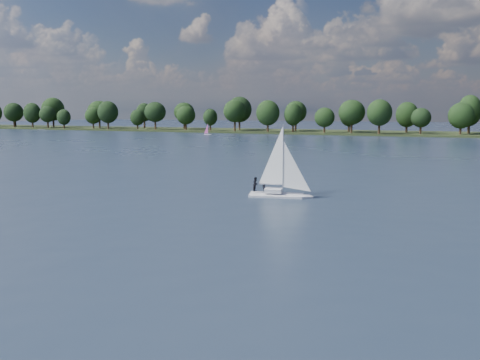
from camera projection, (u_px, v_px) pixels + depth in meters
name	position (u px, v px, depth m)	size (l,w,h in m)	color
ground	(378.00, 157.00, 115.23)	(700.00, 700.00, 0.00)	#233342
far_shore	(423.00, 135.00, 217.03)	(660.00, 40.00, 1.50)	black
sailboat	(277.00, 176.00, 61.44)	(6.90, 3.09, 8.78)	silver
dinghy_pink	(208.00, 132.00, 216.63)	(3.14, 1.65, 4.77)	white
pontoon	(42.00, 130.00, 271.36)	(4.00, 2.00, 0.50)	#545659
treeline	(377.00, 115.00, 219.78)	(563.15, 73.63, 17.89)	black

